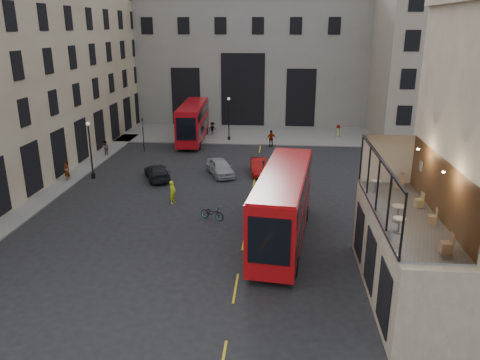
# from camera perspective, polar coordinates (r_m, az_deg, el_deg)

# --- Properties ---
(ground) EXTENTS (140.00, 140.00, 0.00)m
(ground) POSITION_cam_1_polar(r_m,az_deg,el_deg) (25.89, 4.00, -13.20)
(ground) COLOR black
(ground) RESTS_ON ground
(host_frontage) EXTENTS (3.00, 11.00, 4.50)m
(host_frontage) POSITION_cam_1_polar(r_m,az_deg,el_deg) (25.60, 19.00, -8.87)
(host_frontage) COLOR #C5B994
(host_frontage) RESTS_ON ground
(cafe_floor) EXTENTS (3.00, 10.00, 0.10)m
(cafe_floor) POSITION_cam_1_polar(r_m,az_deg,el_deg) (24.68, 19.54, -4.10)
(cafe_floor) COLOR slate
(cafe_floor) RESTS_ON host_frontage
(gateway) EXTENTS (35.00, 10.60, 18.00)m
(gateway) POSITION_cam_1_polar(r_m,az_deg,el_deg) (70.38, 0.68, 14.94)
(gateway) COLOR gray
(gateway) RESTS_ON ground
(building_right) EXTENTS (16.60, 18.60, 20.00)m
(building_right) POSITION_cam_1_polar(r_m,az_deg,el_deg) (65.24, 23.32, 14.13)
(building_right) COLOR gray
(building_right) RESTS_ON ground
(pavement_far) EXTENTS (40.00, 12.00, 0.12)m
(pavement_far) POSITION_cam_1_polar(r_m,az_deg,el_deg) (61.87, -0.95, 5.74)
(pavement_far) COLOR slate
(pavement_far) RESTS_ON ground
(pavement_left) EXTENTS (8.00, 48.00, 0.12)m
(pavement_left) POSITION_cam_1_polar(r_m,az_deg,el_deg) (42.79, -26.61, -2.03)
(pavement_left) COLOR slate
(pavement_left) RESTS_ON ground
(traffic_light_near) EXTENTS (0.16, 0.20, 3.80)m
(traffic_light_near) POSITION_cam_1_polar(r_m,az_deg,el_deg) (35.86, 2.83, 0.27)
(traffic_light_near) COLOR black
(traffic_light_near) RESTS_ON ground
(traffic_light_far) EXTENTS (0.16, 0.20, 3.80)m
(traffic_light_far) POSITION_cam_1_polar(r_m,az_deg,el_deg) (53.48, -11.75, 5.95)
(traffic_light_far) COLOR black
(traffic_light_far) RESTS_ON ground
(street_lamp_a) EXTENTS (0.36, 0.36, 5.33)m
(street_lamp_a) POSITION_cam_1_polar(r_m,az_deg,el_deg) (44.98, -17.72, 3.11)
(street_lamp_a) COLOR black
(street_lamp_a) RESTS_ON ground
(street_lamp_b) EXTENTS (0.36, 0.36, 5.33)m
(street_lamp_b) POSITION_cam_1_polar(r_m,az_deg,el_deg) (57.50, -1.37, 7.15)
(street_lamp_b) COLOR black
(street_lamp_b) RESTS_ON ground
(bus_near) EXTENTS (4.22, 12.34, 4.83)m
(bus_near) POSITION_cam_1_polar(r_m,az_deg,el_deg) (30.10, 5.27, -2.80)
(bus_near) COLOR #AC0B0F
(bus_near) RESTS_ON ground
(bus_far) EXTENTS (3.15, 11.63, 4.60)m
(bus_far) POSITION_cam_1_polar(r_m,az_deg,el_deg) (57.49, -5.74, 7.25)
(bus_far) COLOR #A40B12
(bus_far) RESTS_ON ground
(car_a) EXTENTS (3.52, 4.91, 1.55)m
(car_a) POSITION_cam_1_polar(r_m,az_deg,el_deg) (44.25, -2.42, 1.56)
(car_a) COLOR #9B9EA3
(car_a) RESTS_ON ground
(car_b) EXTENTS (1.90, 4.32, 1.38)m
(car_b) POSITION_cam_1_polar(r_m,az_deg,el_deg) (44.85, 2.29, 1.68)
(car_b) COLOR #9E0B09
(car_b) RESTS_ON ground
(car_c) EXTENTS (3.61, 5.04, 1.36)m
(car_c) POSITION_cam_1_polar(r_m,az_deg,el_deg) (43.78, -10.08, 0.97)
(car_c) COLOR black
(car_c) RESTS_ON ground
(bicycle) EXTENTS (2.00, 1.32, 0.99)m
(bicycle) POSITION_cam_1_polar(r_m,az_deg,el_deg) (34.31, -3.42, -4.02)
(bicycle) COLOR gray
(bicycle) RESTS_ON ground
(cyclist) EXTENTS (0.59, 0.77, 1.89)m
(cyclist) POSITION_cam_1_polar(r_m,az_deg,el_deg) (37.48, -8.23, -1.48)
(cyclist) COLOR #CBDB17
(cyclist) RESTS_ON ground
(pedestrian_a) EXTENTS (1.02, 0.91, 1.73)m
(pedestrian_a) POSITION_cam_1_polar(r_m,az_deg,el_deg) (52.67, -16.05, 3.68)
(pedestrian_a) COLOR gray
(pedestrian_a) RESTS_ON ground
(pedestrian_b) EXTENTS (1.24, 1.16, 1.68)m
(pedestrian_b) POSITION_cam_1_polar(r_m,az_deg,el_deg) (60.87, -3.37, 6.25)
(pedestrian_b) COLOR gray
(pedestrian_b) RESTS_ON ground
(pedestrian_c) EXTENTS (1.24, 0.83, 1.96)m
(pedestrian_c) POSITION_cam_1_polar(r_m,az_deg,el_deg) (54.90, 3.82, 5.06)
(pedestrian_c) COLOR gray
(pedestrian_c) RESTS_ON ground
(pedestrian_d) EXTENTS (0.89, 0.93, 1.60)m
(pedestrian_d) POSITION_cam_1_polar(r_m,az_deg,el_deg) (60.85, 11.86, 5.85)
(pedestrian_d) COLOR gray
(pedestrian_d) RESTS_ON ground
(pedestrian_e) EXTENTS (0.53, 0.75, 1.94)m
(pedestrian_e) POSITION_cam_1_polar(r_m,az_deg,el_deg) (45.23, -20.38, 1.03)
(pedestrian_e) COLOR gray
(pedestrian_e) RESTS_ON ground
(cafe_table_near) EXTENTS (0.57, 0.57, 0.71)m
(cafe_table_near) POSITION_cam_1_polar(r_m,az_deg,el_deg) (22.30, 18.83, -4.97)
(cafe_table_near) COLOR white
(cafe_table_near) RESTS_ON cafe_floor
(cafe_table_mid) EXTENTS (0.64, 0.64, 0.79)m
(cafe_table_mid) POSITION_cam_1_polar(r_m,az_deg,el_deg) (23.51, 18.72, -3.61)
(cafe_table_mid) COLOR beige
(cafe_table_mid) RESTS_ON cafe_floor
(cafe_table_far) EXTENTS (0.56, 0.56, 0.70)m
(cafe_table_far) POSITION_cam_1_polar(r_m,az_deg,el_deg) (27.27, 16.23, -0.49)
(cafe_table_far) COLOR silver
(cafe_table_far) RESTS_ON cafe_floor
(cafe_chair_a) EXTENTS (0.44, 0.44, 0.90)m
(cafe_chair_a) POSITION_cam_1_polar(r_m,az_deg,el_deg) (21.15, 23.85, -7.47)
(cafe_chair_a) COLOR tan
(cafe_chair_a) RESTS_ON cafe_floor
(cafe_chair_b) EXTENTS (0.42, 0.42, 0.75)m
(cafe_chair_b) POSITION_cam_1_polar(r_m,az_deg,el_deg) (23.93, 22.40, -4.42)
(cafe_chair_b) COLOR tan
(cafe_chair_b) RESTS_ON cafe_floor
(cafe_chair_c) EXTENTS (0.44, 0.44, 0.77)m
(cafe_chair_c) POSITION_cam_1_polar(r_m,az_deg,el_deg) (25.85, 20.98, -2.57)
(cafe_chair_c) COLOR tan
(cafe_chair_c) RESTS_ON cafe_floor
(cafe_chair_d) EXTENTS (0.53, 0.53, 0.88)m
(cafe_chair_d) POSITION_cam_1_polar(r_m,az_deg,el_deg) (28.49, 18.83, -0.36)
(cafe_chair_d) COLOR tan
(cafe_chair_d) RESTS_ON cafe_floor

